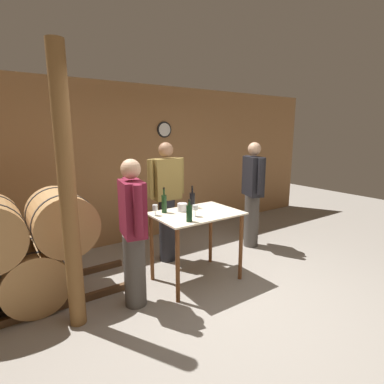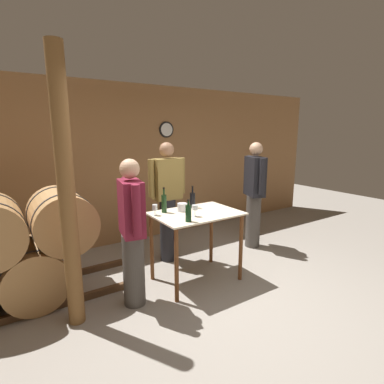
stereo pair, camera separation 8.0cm
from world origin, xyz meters
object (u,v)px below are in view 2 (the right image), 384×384
object	(u,v)px
wine_bottle_far_left	(164,203)
wine_bottle_center	(193,200)
wine_glass_near_center	(195,208)
person_host	(132,230)
wine_bottle_left	(188,213)
person_visitor_with_scarf	(254,193)
person_visitor_bearded	(167,199)
wine_glass_near_left	(155,208)
ice_bucket	(182,207)
wooden_post	(67,193)

from	to	relation	value
wine_bottle_far_left	wine_bottle_center	distance (m)	0.44
wine_glass_near_center	wine_bottle_far_left	bearing A→B (deg)	121.82
wine_bottle_center	person_host	distance (m)	1.06
wine_bottle_left	person_visitor_with_scarf	distance (m)	1.87
wine_bottle_far_left	wine_bottle_left	xyz separation A→B (m)	(0.05, -0.50, -0.02)
person_host	person_visitor_bearded	xyz separation A→B (m)	(0.89, 0.83, 0.07)
wine_glass_near_left	person_visitor_with_scarf	bearing A→B (deg)	7.74
wine_glass_near_left	wine_bottle_left	bearing A→B (deg)	-65.00
person_host	wine_bottle_center	bearing A→B (deg)	18.37
wine_glass_near_center	person_visitor_with_scarf	size ratio (longest dim) A/B	0.08
ice_bucket	person_host	xyz separation A→B (m)	(-0.79, -0.25, -0.09)
wine_bottle_far_left	person_visitor_bearded	world-z (taller)	person_visitor_bearded
wine_bottle_far_left	wine_glass_near_center	world-z (taller)	wine_bottle_far_left
wine_bottle_center	wine_bottle_left	bearing A→B (deg)	-127.46
person_visitor_bearded	wine_bottle_far_left	bearing A→B (deg)	-122.46
ice_bucket	person_visitor_bearded	world-z (taller)	person_visitor_bearded
wine_bottle_left	wine_bottle_center	size ratio (longest dim) A/B	0.87
wine_bottle_left	person_visitor_with_scarf	size ratio (longest dim) A/B	0.15
wine_bottle_center	wine_glass_near_left	world-z (taller)	wine_bottle_center
wine_bottle_center	person_host	world-z (taller)	person_host
wooden_post	wine_bottle_center	bearing A→B (deg)	10.84
wine_glass_near_left	wine_glass_near_center	world-z (taller)	wine_glass_near_center
wine_bottle_far_left	wine_bottle_center	world-z (taller)	wine_bottle_far_left
wine_bottle_left	wine_bottle_center	xyz separation A→B (m)	(0.39, 0.50, 0.01)
ice_bucket	person_host	world-z (taller)	person_host
wooden_post	wine_glass_near_center	world-z (taller)	wooden_post
person_visitor_bearded	wine_bottle_left	bearing A→B (deg)	-105.39
ice_bucket	wine_bottle_center	bearing A→B (deg)	21.72
wine_bottle_left	person_visitor_with_scarf	world-z (taller)	person_visitor_with_scarf
wine_bottle_center	wine_glass_near_center	bearing A→B (deg)	-119.30
wine_bottle_center	person_visitor_bearded	xyz separation A→B (m)	(-0.11, 0.50, -0.08)
wooden_post	wine_glass_near_left	distance (m)	1.12
wine_glass_near_left	person_visitor_bearded	bearing A→B (deg)	49.60
wine_glass_near_left	wine_glass_near_center	size ratio (longest dim) A/B	0.95
wine_bottle_left	wine_glass_near_center	bearing A→B (deg)	36.59
ice_bucket	person_visitor_with_scarf	distance (m)	1.58
wooden_post	person_host	distance (m)	0.79
person_host	person_visitor_with_scarf	world-z (taller)	person_visitor_with_scarf
wine_glass_near_left	wine_glass_near_center	bearing A→B (deg)	-38.89
wine_bottle_far_left	wine_glass_near_center	xyz separation A→B (m)	(0.23, -0.36, -0.02)
wine_bottle_left	wine_glass_near_left	bearing A→B (deg)	115.00
wooden_post	wine_bottle_center	size ratio (longest dim) A/B	9.06
wine_bottle_far_left	wine_bottle_left	distance (m)	0.50
wine_bottle_far_left	wine_bottle_center	size ratio (longest dim) A/B	1.08
wine_bottle_center	person_visitor_bearded	distance (m)	0.52
wine_bottle_center	person_visitor_bearded	bearing A→B (deg)	102.26
wine_glass_near_left	ice_bucket	world-z (taller)	wine_glass_near_left
person_host	person_visitor_with_scarf	distance (m)	2.40
ice_bucket	person_visitor_with_scarf	world-z (taller)	person_visitor_with_scarf
wine_bottle_far_left	ice_bucket	xyz separation A→B (m)	(0.22, -0.08, -0.07)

